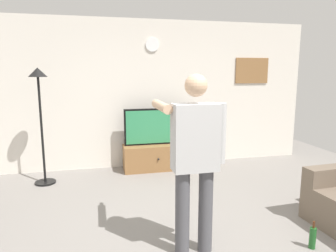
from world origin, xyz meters
TOP-DOWN VIEW (x-y plane):
  - ground_plane at (0.00, 0.00)m, footprint 8.40×8.40m
  - back_wall at (0.00, 2.95)m, footprint 6.40×0.10m
  - tv_stand at (0.15, 2.60)m, footprint 1.18×0.45m
  - television at (0.15, 2.65)m, footprint 1.13×0.07m
  - wall_clock at (0.15, 2.89)m, footprint 0.24×0.03m
  - framed_picture at (2.15, 2.90)m, footprint 0.69×0.04m
  - floor_lamp at (-1.72, 2.29)m, footprint 0.32×0.32m
  - person_standing_nearer_lamp at (0.00, -0.06)m, footprint 0.61×0.78m
  - beverage_bottle at (1.19, -0.30)m, footprint 0.07×0.07m

SIDE VIEW (x-z plane):
  - ground_plane at x=0.00m, z-range 0.00..0.00m
  - beverage_bottle at x=1.19m, z-range -0.03..0.26m
  - tv_stand at x=0.15m, z-range 0.00..0.46m
  - television at x=0.15m, z-range 0.46..1.12m
  - person_standing_nearer_lamp at x=0.00m, z-range 0.12..1.87m
  - floor_lamp at x=-1.72m, z-range 0.39..2.22m
  - back_wall at x=0.00m, z-range 0.00..2.70m
  - framed_picture at x=2.15m, z-range 1.54..2.03m
  - wall_clock at x=0.15m, z-range 2.12..2.37m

